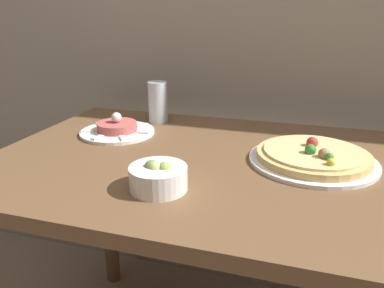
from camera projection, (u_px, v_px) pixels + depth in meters
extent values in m
cube|color=brown|center=(211.00, 164.00, 0.99)|extent=(1.17, 0.78, 0.03)
cylinder|color=brown|center=(108.00, 206.00, 1.57)|extent=(0.06, 0.06, 0.74)
cylinder|color=brown|center=(383.00, 250.00, 1.28)|extent=(0.06, 0.06, 0.74)
cylinder|color=white|center=(313.00, 161.00, 0.96)|extent=(0.32, 0.32, 0.01)
cylinder|color=#DBB26B|center=(313.00, 156.00, 0.95)|extent=(0.28, 0.28, 0.02)
cylinder|color=#E0C684|center=(314.00, 151.00, 0.95)|extent=(0.25, 0.25, 0.01)
sphere|color=#B22D23|center=(312.00, 143.00, 0.97)|extent=(0.03, 0.03, 0.03)
sphere|color=#387F33|center=(311.00, 150.00, 0.92)|extent=(0.03, 0.03, 0.03)
sphere|color=gold|center=(331.00, 162.00, 0.85)|extent=(0.02, 0.02, 0.02)
sphere|color=#387F33|center=(329.00, 157.00, 0.88)|extent=(0.02, 0.02, 0.02)
sphere|color=#997047|center=(324.00, 154.00, 0.90)|extent=(0.03, 0.03, 0.03)
cylinder|color=white|center=(117.00, 132.00, 1.18)|extent=(0.23, 0.23, 0.01)
cylinder|color=#B2514C|center=(117.00, 127.00, 1.17)|extent=(0.12, 0.12, 0.03)
sphere|color=silver|center=(116.00, 117.00, 1.16)|extent=(0.03, 0.03, 0.03)
cube|color=white|center=(143.00, 132.00, 1.15)|extent=(0.04, 0.02, 0.01)
cube|color=white|center=(143.00, 125.00, 1.23)|extent=(0.04, 0.04, 0.01)
cube|color=white|center=(124.00, 122.00, 1.26)|extent=(0.02, 0.04, 0.01)
cube|color=white|center=(101.00, 124.00, 1.24)|extent=(0.04, 0.03, 0.01)
cube|color=white|center=(88.00, 131.00, 1.17)|extent=(0.04, 0.03, 0.01)
cube|color=white|center=(97.00, 138.00, 1.11)|extent=(0.02, 0.04, 0.01)
cube|color=white|center=(123.00, 138.00, 1.10)|extent=(0.04, 0.04, 0.01)
cylinder|color=white|center=(158.00, 178.00, 0.81)|extent=(0.13, 0.13, 0.05)
sphere|color=#668E42|center=(152.00, 167.00, 0.80)|extent=(0.03, 0.03, 0.03)
sphere|color=#B7BC70|center=(155.00, 169.00, 0.80)|extent=(0.03, 0.03, 0.03)
sphere|color=#8EA34C|center=(165.00, 169.00, 0.80)|extent=(0.03, 0.03, 0.03)
cylinder|color=silver|center=(158.00, 102.00, 1.29)|extent=(0.07, 0.07, 0.14)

